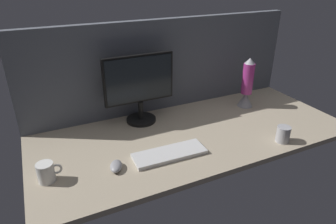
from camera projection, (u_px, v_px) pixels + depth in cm
name	position (u px, v px, depth cm)	size (l,w,h in cm)	color
ground_plane	(192.00, 133.00, 172.82)	(180.00, 80.00, 3.00)	tan
cubicle_wall_back	(165.00, 65.00, 189.90)	(180.00, 5.00, 57.89)	#565B66
monitor	(139.00, 86.00, 174.00)	(42.40, 18.00, 41.34)	black
keyboard	(170.00, 154.00, 149.39)	(37.00, 13.00, 2.00)	silver
mouse	(116.00, 166.00, 138.87)	(5.60, 9.60, 3.40)	#99999E
mug_ceramic_white	(46.00, 172.00, 129.97)	(10.81, 7.49, 9.19)	white
mug_steel	(283.00, 134.00, 160.03)	(7.29, 7.29, 8.88)	#B2B2B7
lava_lamp	(247.00, 86.00, 197.39)	(10.23, 10.23, 33.49)	#A5A5AD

